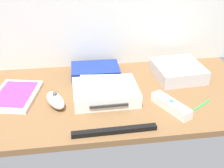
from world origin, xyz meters
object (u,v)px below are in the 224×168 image
Objects in this scene: sensor_bar at (114,131)px; stylus_pen at (202,104)px; remote_wand at (171,105)px; game_case at (15,95)px; mini_computer at (178,71)px; network_router at (95,71)px; game_console at (106,92)px; remote_nunchuk at (55,100)px; remote_classic_pad at (102,83)px.

sensor_bar reaches higher than stylus_pen.
remote_wand is at bearing -175.29° from stylus_pen.
game_case is 37.86cm from sensor_bar.
sensor_bar is at bearing -133.79° from mini_computer.
network_router reaches higher than game_case.
remote_wand is 10.74cm from stylus_pen.
mini_computer reaches higher than game_console.
remote_nunchuk is at bearing -163.27° from mini_computer.
game_case reaches higher than stylus_pen.
remote_nunchuk is (-35.57, 7.25, 0.53)cm from remote_wand.
mini_computer is 1.23× the size of remote_wand.
remote_classic_pad is (28.72, -3.80, 4.65)cm from game_case.
remote_classic_pad is at bearing -160.73° from mini_computer.
sensor_bar is at bearing -89.92° from game_console.
mini_computer is 58.88cm from game_case.
game_case is (-58.48, -6.61, -1.88)cm from mini_computer.
network_router is at bearing 36.74° from game_case.
game_console is 30.17cm from game_case.
mini_computer reaches higher than remote_nunchuk.
stylus_pen is (29.70, 9.80, -0.35)cm from sensor_bar.
stylus_pen is (29.94, -8.71, -1.85)cm from game_console.
mini_computer is at bearing 39.84° from remote_wand.
remote_wand is (-9.40, -20.76, -1.13)cm from mini_computer.
remote_nunchuk is 46.68cm from stylus_pen.
game_console reaches higher than game_case.
sensor_bar is 31.28cm from stylus_pen.
game_console is at bearing 89.36° from sensor_bar.
remote_wand is at bearing 23.71° from sensor_bar.
game_case is 61.18cm from stylus_pen.
game_case is at bearing 170.63° from game_console.
game_case is 15.22cm from remote_nunchuk.
stylus_pen is (10.64, 0.88, -1.16)cm from remote_wand.
game_console is 1.94× the size of remote_nunchuk.
remote_nunchuk is at bearing 134.23° from sensor_bar.
game_case is 1.96× the size of remote_nunchuk.
remote_nunchuk is at bearing 142.67° from remote_wand.
remote_wand is at bearing -50.80° from network_router.
stylus_pen is (31.00, -9.48, -5.06)cm from remote_classic_pad.
remote_wand reaches higher than sensor_bar.
stylus_pen is at bearing -21.11° from remote_wand.
mini_computer is 1.00× the size of network_router.
game_console is 18.57cm from sensor_bar.
game_case is 1.44× the size of remote_wand.
game_case is at bearing 178.46° from remote_classic_pad.
network_router is 24.48cm from remote_nunchuk.
remote_classic_pad reaches higher than mini_computer.
network_router is (-30.53, 6.25, -0.94)cm from mini_computer.
sensor_bar is (1.30, -19.28, -4.71)cm from remote_classic_pad.
game_case is at bearing 138.10° from remote_wand.
game_case is 29.34cm from remote_classic_pad.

